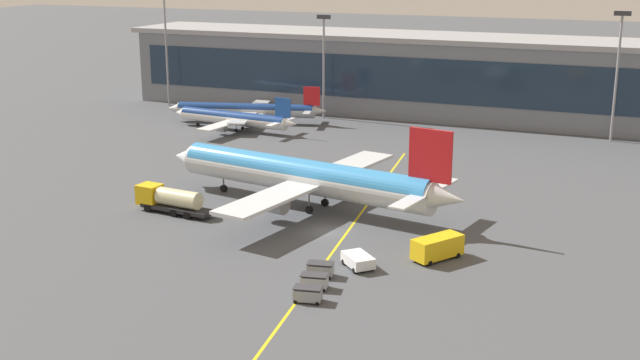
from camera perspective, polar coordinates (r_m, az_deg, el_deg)
The scene contains 15 objects.
ground_plane at distance 96.61m, azimuth 0.40°, elevation -3.64°, with size 700.00×700.00×0.00m, color #47494F.
apron_lead_in_line at distance 97.60m, azimuth 2.05°, elevation -3.44°, with size 0.30×80.00×0.01m, color yellow.
terminal_building at distance 163.60m, azimuth 17.06°, elevation 6.48°, with size 185.62×19.18×16.06m.
main_airliner at distance 104.67m, azimuth -1.08°, elevation 0.27°, with size 44.12×35.09×12.30m.
fuel_tanker at distance 104.94m, azimuth -10.40°, elevation -1.34°, with size 11.00×3.57×3.25m.
pushback_tug at distance 85.80m, azimuth 2.64°, elevation -5.56°, with size 4.33×4.29×1.40m.
lavatory_truck at distance 88.72m, azimuth 8.23°, elevation -4.59°, with size 5.00×6.14×2.50m.
baggage_cart_0 at distance 77.61m, azimuth -0.86°, elevation -7.92°, with size 2.92×2.10×1.48m.
baggage_cart_1 at distance 80.51m, azimuth -0.40°, elevation -7.04°, with size 2.92×2.10×1.48m.
baggage_cart_2 at distance 83.42m, azimuth 0.03°, elevation -6.21°, with size 2.92×2.10×1.48m.
commuter_jet_far at distance 152.91m, azimuth -6.01°, elevation 4.30°, with size 27.05×21.53×6.96m.
commuter_jet_near at distance 159.59m, azimuth -5.13°, elevation 4.88°, with size 30.94×25.03×7.33m.
apron_light_mast_0 at distance 162.75m, azimuth 0.26°, elevation 8.54°, with size 2.80×0.50×20.29m.
apron_light_mast_1 at distance 150.44m, azimuth 20.00°, elevation 7.48°, with size 2.80×0.50×22.40m.
apron_light_mast_2 at distance 179.59m, azimuth -10.68°, elevation 9.72°, with size 2.80×0.50×25.08m.
Camera 1 is at (34.94, -84.39, 31.50)m, focal length 46.00 mm.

